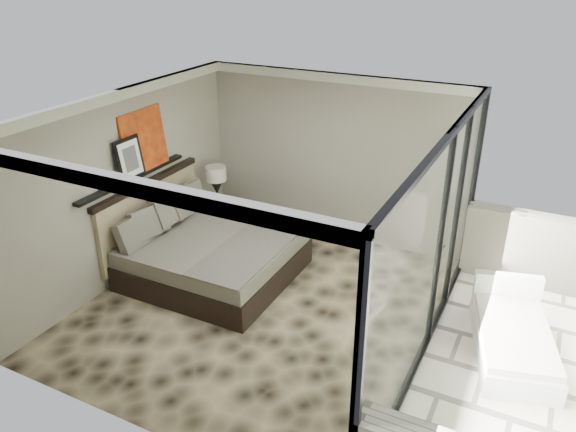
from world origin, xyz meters
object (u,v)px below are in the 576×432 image
at_px(nightstand, 216,215).
at_px(table_lamp, 216,180).
at_px(lounger, 513,338).
at_px(bed, 208,252).

height_order(nightstand, table_lamp, table_lamp).
xyz_separation_m(table_lamp, lounger, (5.10, -1.26, -0.73)).
height_order(bed, nightstand, bed).
relative_size(table_lamp, lounger, 0.35).
relative_size(bed, table_lamp, 3.58).
xyz_separation_m(bed, nightstand, (-0.77, 1.37, -0.12)).
height_order(table_lamp, lounger, table_lamp).
height_order(bed, lounger, bed).
bearing_deg(nightstand, table_lamp, -5.76).
distance_m(bed, nightstand, 1.58).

